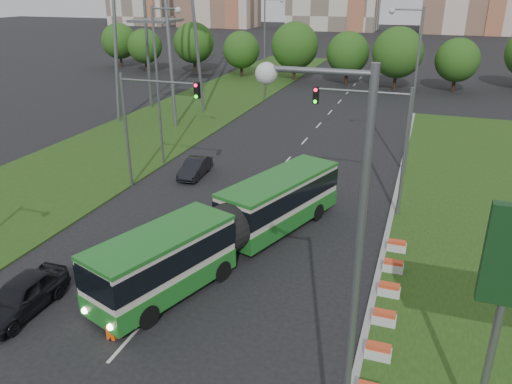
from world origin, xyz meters
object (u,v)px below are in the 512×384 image
at_px(shopping_trolley, 112,332).
at_px(car_left_far, 195,168).
at_px(traffic_mast_left, 145,115).
at_px(car_left_near, 21,296).
at_px(traffic_mast_median, 379,131).
at_px(articulated_bus, 229,224).
at_px(pedestrian, 114,283).

bearing_deg(shopping_trolley, car_left_far, 103.71).
relative_size(traffic_mast_left, car_left_near, 1.71).
distance_m(traffic_mast_median, articulated_bus, 10.72).
distance_m(articulated_bus, shopping_trolley, 8.42).
relative_size(traffic_mast_left, articulated_bus, 0.47).
bearing_deg(traffic_mast_left, shopping_trolley, -65.51).
distance_m(car_left_near, pedestrian, 3.91).
relative_size(traffic_mast_median, car_left_near, 1.71).
distance_m(car_left_far, pedestrian, 16.23).
bearing_deg(articulated_bus, pedestrian, -100.34).
distance_m(traffic_mast_median, shopping_trolley, 18.58).
height_order(traffic_mast_median, car_left_near, traffic_mast_median).
height_order(traffic_mast_median, pedestrian, traffic_mast_median).
bearing_deg(car_left_far, traffic_mast_left, -121.95).
bearing_deg(car_left_far, traffic_mast_median, -14.03).
relative_size(car_left_near, pedestrian, 2.52).
bearing_deg(articulated_bus, traffic_mast_left, 161.68).
height_order(articulated_bus, pedestrian, articulated_bus).
height_order(traffic_mast_left, shopping_trolley, traffic_mast_left).
xyz_separation_m(car_left_far, shopping_trolley, (4.94, -18.15, -0.35)).
bearing_deg(traffic_mast_left, pedestrian, -66.85).
distance_m(articulated_bus, car_left_near, 10.28).
height_order(traffic_mast_left, car_left_far, traffic_mast_left).
bearing_deg(car_left_near, shopping_trolley, -3.96).
relative_size(car_left_near, car_left_far, 1.16).
height_order(car_left_near, pedestrian, pedestrian).
relative_size(traffic_mast_left, pedestrian, 4.30).
height_order(car_left_far, shopping_trolley, car_left_far).
xyz_separation_m(traffic_mast_median, car_left_far, (-13.37, 2.37, -4.68)).
xyz_separation_m(articulated_bus, car_left_near, (-6.66, -7.78, -0.90)).
distance_m(traffic_mast_left, articulated_bus, 11.52).
xyz_separation_m(traffic_mast_median, pedestrian, (-9.83, -13.47, -4.42)).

